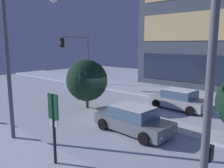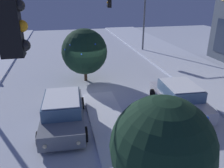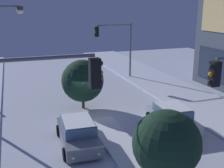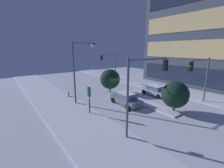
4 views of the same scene
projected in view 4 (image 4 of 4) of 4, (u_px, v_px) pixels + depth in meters
The scene contains 15 objects.
ground at pixel (116, 94), 23.77m from camera, with size 52.00×52.00×0.00m, color silver.
curb_strip_near at pixel (60, 106), 18.59m from camera, with size 52.00×5.20×0.14m, color silver.
curb_strip_far at pixel (152, 85), 28.92m from camera, with size 52.00×5.20×0.14m, color silver.
median_strip at pixel (146, 103), 19.40m from camera, with size 9.00×1.80×0.14m, color silver.
office_tower_main at pixel (205, 13), 28.72m from camera, with size 18.60×11.82×27.15m.
car_near at pixel (126, 99), 19.12m from camera, with size 4.64×2.29×1.49m.
car_far at pixel (155, 91), 22.89m from camera, with size 4.44×2.34×1.49m.
traffic_light_corner_far_left at pixel (110, 62), 32.91m from camera, with size 0.32×4.09×5.86m.
traffic_light_corner_far_right at pixel (201, 73), 18.08m from camera, with size 0.32×4.93×5.82m.
traffic_light_corner_near_right at pixel (145, 82), 12.01m from camera, with size 0.32×4.83×6.26m.
street_lamp_arched at pixel (80, 64), 18.65m from camera, with size 0.67×2.91×7.71m.
fire_hydrant at pixel (69, 95), 21.93m from camera, with size 0.48×0.26×0.81m.
parking_info_sign at pixel (89, 97), 15.95m from camera, with size 0.55×0.12×3.00m.
decorated_tree_median at pixel (110, 79), 24.20m from camera, with size 3.18×3.17×3.74m.
decorated_tree_left_of_median at pixel (175, 95), 16.54m from camera, with size 2.93×2.96×3.46m.
Camera 4 is at (17.77, -14.31, 6.87)m, focal length 24.32 mm.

